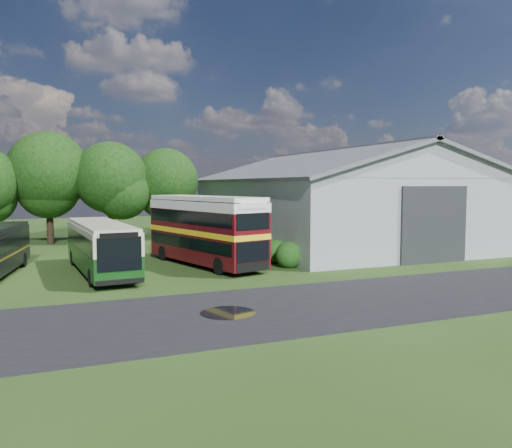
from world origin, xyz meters
name	(u,v)px	position (x,y,z in m)	size (l,w,h in m)	color
ground	(237,295)	(0.00, 0.00, 0.00)	(120.00, 120.00, 0.00)	#1E3310
asphalt_road	(327,303)	(3.00, -3.00, 0.00)	(60.00, 8.00, 0.02)	black
puddle	(228,313)	(-1.50, -3.00, 0.00)	(2.20, 2.20, 0.01)	black
storage_shed	(336,195)	(15.00, 15.98, 4.17)	(18.80, 24.80, 8.15)	gray
tree_mid	(48,172)	(-8.00, 24.80, 6.18)	(6.80, 6.80, 9.60)	black
tree_right_a	(111,178)	(-3.00, 23.80, 5.69)	(6.26, 6.26, 8.83)	black
tree_right_b	(166,181)	(2.00, 24.60, 5.44)	(5.98, 5.98, 8.45)	black
shrub_front	(289,267)	(5.60, 6.00, 0.00)	(1.70, 1.70, 1.70)	#194714
shrub_mid	(275,263)	(5.60, 8.00, 0.00)	(1.60, 1.60, 1.60)	#194714
shrub_back	(263,258)	(5.60, 10.00, 0.00)	(1.80, 1.80, 1.80)	#194714
bus_green_single	(101,246)	(-5.31, 8.23, 1.56)	(3.27, 10.78, 2.93)	black
bus_maroon_double	(205,231)	(1.05, 8.78, 2.18)	(5.15, 10.49, 4.37)	black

